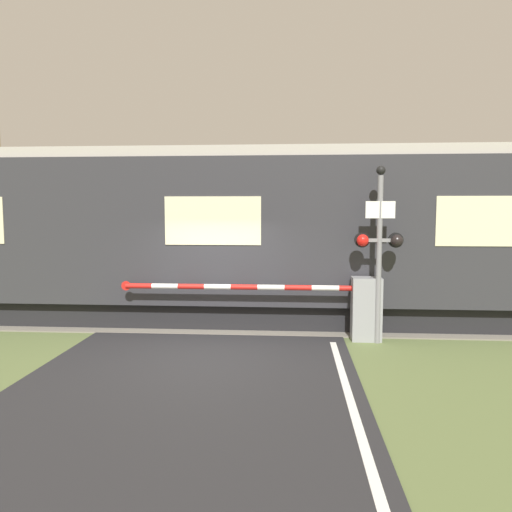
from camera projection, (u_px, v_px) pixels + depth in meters
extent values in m
plane|color=#5B6B3D|center=(205.00, 355.00, 9.29)|extent=(80.00, 80.00, 0.00)
cube|color=slate|center=(227.00, 319.00, 12.31)|extent=(36.00, 3.20, 0.03)
cube|color=#595451|center=(223.00, 323.00, 11.59)|extent=(36.00, 0.08, 0.10)
cube|color=#595451|center=(230.00, 310.00, 13.02)|extent=(36.00, 0.08, 0.10)
cube|color=black|center=(223.00, 307.00, 12.29)|extent=(19.10, 2.43, 0.60)
cube|color=#2D2D33|center=(222.00, 229.00, 12.11)|extent=(20.76, 2.85, 3.24)
cube|color=#ADA89E|center=(222.00, 157.00, 11.95)|extent=(20.34, 2.63, 0.24)
cube|color=beige|center=(487.00, 221.00, 10.25)|extent=(2.08, 0.02, 1.04)
cube|color=beige|center=(213.00, 221.00, 10.66)|extent=(2.08, 0.02, 1.04)
cube|color=gray|center=(366.00, 309.00, 10.30)|extent=(0.60, 0.44, 1.31)
cylinder|color=gray|center=(367.00, 288.00, 10.26)|extent=(0.16, 0.16, 0.18)
cylinder|color=red|center=(353.00, 288.00, 10.28)|extent=(0.56, 0.11, 0.11)
cylinder|color=white|center=(325.00, 288.00, 10.32)|extent=(0.56, 0.11, 0.11)
cylinder|color=red|center=(298.00, 288.00, 10.36)|extent=(0.56, 0.11, 0.11)
cylinder|color=white|center=(271.00, 287.00, 10.40)|extent=(0.56, 0.11, 0.11)
cylinder|color=red|center=(244.00, 287.00, 10.44)|extent=(0.56, 0.11, 0.11)
cylinder|color=white|center=(218.00, 287.00, 10.48)|extent=(0.56, 0.11, 0.11)
cylinder|color=red|center=(191.00, 286.00, 10.53)|extent=(0.56, 0.11, 0.11)
cylinder|color=white|center=(165.00, 286.00, 10.57)|extent=(0.56, 0.11, 0.11)
cylinder|color=red|center=(139.00, 286.00, 10.61)|extent=(0.56, 0.11, 0.11)
cylinder|color=red|center=(126.00, 286.00, 10.63)|extent=(0.20, 0.02, 0.20)
cylinder|color=gray|center=(379.00, 260.00, 9.98)|extent=(0.11, 0.11, 3.37)
cube|color=gray|center=(379.00, 240.00, 9.95)|extent=(0.79, 0.07, 0.07)
sphere|color=red|center=(363.00, 240.00, 9.92)|extent=(0.24, 0.24, 0.24)
sphere|color=black|center=(397.00, 240.00, 9.87)|extent=(0.24, 0.24, 0.24)
cylinder|color=black|center=(362.00, 240.00, 10.03)|extent=(0.30, 0.06, 0.30)
cylinder|color=black|center=(396.00, 240.00, 9.98)|extent=(0.30, 0.06, 0.30)
cube|color=white|center=(380.00, 210.00, 9.85)|extent=(0.58, 0.02, 0.34)
sphere|color=black|center=(381.00, 170.00, 9.82)|extent=(0.18, 0.18, 0.18)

